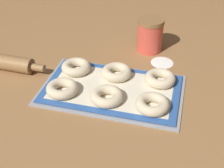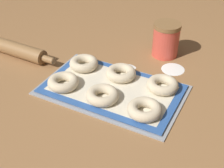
{
  "view_description": "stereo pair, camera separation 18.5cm",
  "coord_description": "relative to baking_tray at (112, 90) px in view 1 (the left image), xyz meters",
  "views": [
    {
      "loc": [
        0.22,
        -0.81,
        0.63
      ],
      "look_at": [
        0.01,
        -0.01,
        0.03
      ],
      "focal_mm": 50.0,
      "sensor_mm": 36.0,
      "label": 1
    },
    {
      "loc": [
        0.4,
        -0.75,
        0.63
      ],
      "look_at": [
        0.01,
        -0.01,
        0.03
      ],
      "focal_mm": 50.0,
      "sensor_mm": 36.0,
      "label": 2
    }
  ],
  "objects": [
    {
      "name": "bagel_back_right",
      "position": [
        0.15,
        0.07,
        0.02
      ],
      "size": [
        0.1,
        0.1,
        0.03
      ],
      "color": "beige",
      "rests_on": "baking_mat"
    },
    {
      "name": "flour_canister",
      "position": [
        0.08,
        0.31,
        0.06
      ],
      "size": [
        0.1,
        0.1,
        0.13
      ],
      "color": "#DB4C3D",
      "rests_on": "ground_plane"
    },
    {
      "name": "baking_tray",
      "position": [
        0.0,
        0.0,
        0.0
      ],
      "size": [
        0.47,
        0.29,
        0.01
      ],
      "color": "#93969B",
      "rests_on": "ground_plane"
    },
    {
      "name": "bagel_back_center",
      "position": [
        -0.0,
        0.07,
        0.02
      ],
      "size": [
        0.1,
        0.1,
        0.03
      ],
      "color": "beige",
      "rests_on": "baking_mat"
    },
    {
      "name": "bagel_front_center",
      "position": [
        0.0,
        -0.07,
        0.02
      ],
      "size": [
        0.1,
        0.1,
        0.03
      ],
      "color": "beige",
      "rests_on": "baking_mat"
    },
    {
      "name": "bagel_back_left",
      "position": [
        -0.15,
        0.07,
        0.02
      ],
      "size": [
        0.1,
        0.1,
        0.03
      ],
      "color": "beige",
      "rests_on": "baking_mat"
    },
    {
      "name": "baking_mat",
      "position": [
        0.0,
        0.0,
        0.01
      ],
      "size": [
        0.45,
        0.26,
        0.0
      ],
      "color": "#2D569E",
      "rests_on": "baking_tray"
    },
    {
      "name": "bagel_front_right",
      "position": [
        0.14,
        -0.07,
        0.02
      ],
      "size": [
        0.1,
        0.1,
        0.03
      ],
      "color": "beige",
      "rests_on": "baking_mat"
    },
    {
      "name": "ground_plane",
      "position": [
        -0.01,
        0.01,
        -0.0
      ],
      "size": [
        2.8,
        2.8,
        0.0
      ],
      "primitive_type": "plane",
      "color": "olive"
    },
    {
      "name": "flour_patch_far",
      "position": [
        0.14,
        0.22,
        -0.0
      ],
      "size": [
        0.09,
        0.09,
        0.0
      ],
      "color": "white",
      "rests_on": "ground_plane"
    },
    {
      "name": "flour_patch_near",
      "position": [
        -0.01,
        0.16,
        -0.0
      ],
      "size": [
        0.06,
        0.03,
        0.0
      ],
      "color": "white",
      "rests_on": "ground_plane"
    },
    {
      "name": "bagel_front_left",
      "position": [
        -0.15,
        -0.07,
        0.02
      ],
      "size": [
        0.1,
        0.1,
        0.03
      ],
      "color": "beige",
      "rests_on": "baking_mat"
    }
  ]
}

